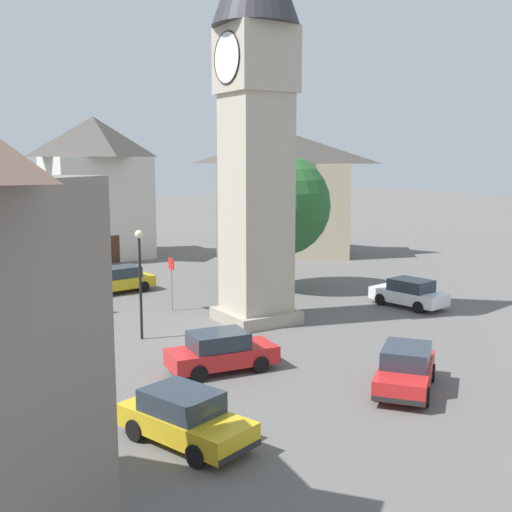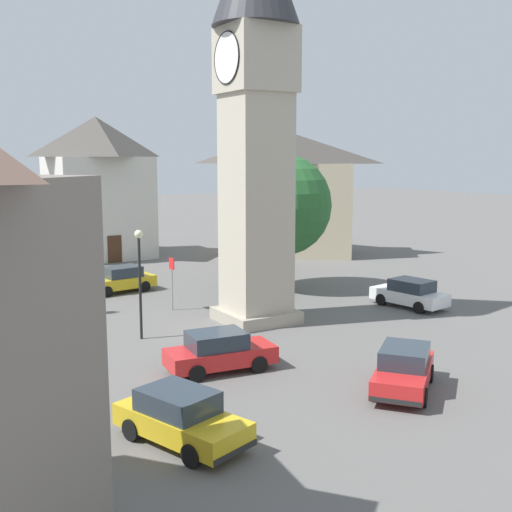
# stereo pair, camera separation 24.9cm
# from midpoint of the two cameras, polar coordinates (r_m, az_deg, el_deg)

# --- Properties ---
(ground_plane) EXTENTS (200.00, 200.00, 0.00)m
(ground_plane) POSITION_cam_midpoint_polar(r_m,az_deg,el_deg) (31.39, 0.23, -5.89)
(ground_plane) COLOR #605E5B
(clock_tower) EXTENTS (4.12, 4.12, 19.87)m
(clock_tower) POSITION_cam_midpoint_polar(r_m,az_deg,el_deg) (30.55, 0.24, 15.64)
(clock_tower) COLOR #A59C89
(clock_tower) RESTS_ON ground
(car_blue_kerb) EXTENTS (2.15, 4.29, 1.53)m
(car_blue_kerb) POSITION_cam_midpoint_polar(r_m,az_deg,el_deg) (24.17, -3.00, -8.58)
(car_blue_kerb) COLOR red
(car_blue_kerb) RESTS_ON ground
(car_silver_kerb) EXTENTS (4.35, 2.35, 1.53)m
(car_silver_kerb) POSITION_cam_midpoint_polar(r_m,az_deg,el_deg) (35.07, 13.89, -3.29)
(car_silver_kerb) COLOR white
(car_silver_kerb) RESTS_ON ground
(car_red_corner) EXTENTS (4.45, 2.92, 1.53)m
(car_red_corner) POSITION_cam_midpoint_polar(r_m,az_deg,el_deg) (18.52, -6.41, -14.24)
(car_red_corner) COLOR gold
(car_red_corner) RESTS_ON ground
(car_white_side) EXTENTS (2.20, 4.31, 1.53)m
(car_white_side) POSITION_cam_midpoint_polar(r_m,az_deg,el_deg) (38.72, -11.94, -2.08)
(car_white_side) COLOR gold
(car_white_side) RESTS_ON ground
(car_black_far) EXTENTS (3.91, 4.27, 1.53)m
(car_black_far) POSITION_cam_midpoint_polar(r_m,az_deg,el_deg) (22.82, 13.48, -9.89)
(car_black_far) COLOR red
(car_black_far) RESTS_ON ground
(pedestrian) EXTENTS (0.53, 0.34, 1.69)m
(pedestrian) POSITION_cam_midpoint_polar(r_m,az_deg,el_deg) (33.66, -14.38, -3.39)
(pedestrian) COLOR #2D3351
(pedestrian) RESTS_ON ground
(tree) EXTENTS (6.14, 6.14, 8.25)m
(tree) POSITION_cam_midpoint_polar(r_m,az_deg,el_deg) (37.94, 2.42, 4.61)
(tree) COLOR brown
(tree) RESTS_ON ground
(building_shop_left) EXTENTS (11.49, 12.40, 10.04)m
(building_shop_left) POSITION_cam_midpoint_polar(r_m,az_deg,el_deg) (52.33, 2.97, 5.73)
(building_shop_left) COLOR tan
(building_shop_left) RESTS_ON ground
(building_terrace_right) EXTENTS (7.40, 7.74, 11.15)m
(building_terrace_right) POSITION_cam_midpoint_polar(r_m,az_deg,el_deg) (52.25, -13.93, 6.11)
(building_terrace_right) COLOR beige
(building_terrace_right) RESTS_ON ground
(lamp_post) EXTENTS (0.36, 0.36, 4.89)m
(lamp_post) POSITION_cam_midpoint_polar(r_m,az_deg,el_deg) (28.14, -10.21, -0.92)
(lamp_post) COLOR black
(lamp_post) RESTS_ON ground
(road_sign) EXTENTS (0.60, 0.07, 2.80)m
(road_sign) POSITION_cam_midpoint_polar(r_m,az_deg,el_deg) (33.44, -7.38, -1.70)
(road_sign) COLOR gray
(road_sign) RESTS_ON ground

